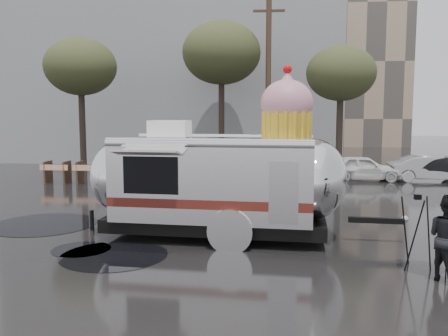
# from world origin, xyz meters

# --- Properties ---
(ground) EXTENTS (120.00, 120.00, 0.00)m
(ground) POSITION_xyz_m (0.00, 0.00, 0.00)
(ground) COLOR black
(ground) RESTS_ON ground
(puddles) EXTENTS (15.06, 9.55, 0.01)m
(puddles) POSITION_xyz_m (-2.30, 2.04, 0.01)
(puddles) COLOR black
(puddles) RESTS_ON ground
(grey_building) EXTENTS (22.00, 12.00, 13.00)m
(grey_building) POSITION_xyz_m (-4.00, 24.00, 6.50)
(grey_building) COLOR slate
(grey_building) RESTS_ON ground
(utility_pole) EXTENTS (1.60, 0.28, 9.00)m
(utility_pole) POSITION_xyz_m (2.50, 14.00, 4.62)
(utility_pole) COLOR #473323
(utility_pole) RESTS_ON ground
(tree_left) EXTENTS (3.64, 3.64, 6.95)m
(tree_left) POSITION_xyz_m (-7.00, 13.00, 5.48)
(tree_left) COLOR #382D26
(tree_left) RESTS_ON ground
(tree_mid) EXTENTS (4.20, 4.20, 8.03)m
(tree_mid) POSITION_xyz_m (0.00, 15.00, 6.34)
(tree_mid) COLOR #382D26
(tree_mid) RESTS_ON ground
(tree_right) EXTENTS (3.36, 3.36, 6.42)m
(tree_right) POSITION_xyz_m (6.00, 13.00, 5.06)
(tree_right) COLOR #382D26
(tree_right) RESTS_ON ground
(barricade_row) EXTENTS (4.30, 0.80, 1.00)m
(barricade_row) POSITION_xyz_m (-5.55, 9.96, 0.52)
(barricade_row) COLOR #473323
(barricade_row) RESTS_ON ground
(airstream_trailer) EXTENTS (8.18, 3.29, 4.41)m
(airstream_trailer) POSITION_xyz_m (1.25, 1.22, 1.55)
(airstream_trailer) COLOR silver
(airstream_trailer) RESTS_ON ground
(person_right) EXTENTS (0.75, 0.90, 1.64)m
(person_right) POSITION_xyz_m (5.82, -1.69, 0.82)
(person_right) COLOR black
(person_right) RESTS_ON ground
(tripod) EXTENTS (0.59, 0.63, 1.54)m
(tripod) POSITION_xyz_m (5.46, -1.01, 0.91)
(tripod) COLOR black
(tripod) RESTS_ON ground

